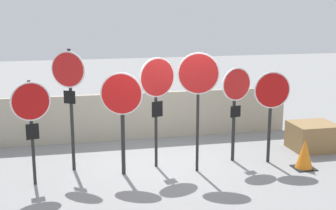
{
  "coord_description": "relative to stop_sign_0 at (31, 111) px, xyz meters",
  "views": [
    {
      "loc": [
        -1.83,
        -9.16,
        3.44
      ],
      "look_at": [
        0.21,
        0.0,
        1.37
      ],
      "focal_mm": 50.0,
      "sensor_mm": 36.0,
      "label": 1
    }
  ],
  "objects": [
    {
      "name": "ground_plane",
      "position": [
        2.48,
        0.36,
        -1.47
      ],
      "size": [
        40.0,
        40.0,
        0.0
      ],
      "primitive_type": "plane",
      "color": "gray"
    },
    {
      "name": "fence_back",
      "position": [
        2.48,
        2.67,
        -0.87
      ],
      "size": [
        7.87,
        0.12,
        1.2
      ],
      "color": "#A89E89",
      "rests_on": "ground"
    },
    {
      "name": "stop_sign_0",
      "position": [
        0.0,
        0.0,
        0.0
      ],
      "size": [
        0.72,
        0.22,
        2.03
      ],
      "rotation": [
        0.0,
        0.0,
        0.25
      ],
      "color": "black",
      "rests_on": "ground"
    },
    {
      "name": "stop_sign_1",
      "position": [
        0.72,
        0.65,
        0.36
      ],
      "size": [
        0.66,
        0.37,
        2.54
      ],
      "rotation": [
        0.0,
        0.0,
        -0.5
      ],
      "color": "black",
      "rests_on": "ground"
    },
    {
      "name": "stop_sign_2",
      "position": [
        1.71,
        0.17,
        0.01
      ],
      "size": [
        0.82,
        0.28,
        2.11
      ],
      "rotation": [
        0.0,
        0.0,
        -0.29
      ],
      "color": "black",
      "rests_on": "ground"
    },
    {
      "name": "stop_sign_3",
      "position": [
        2.48,
        0.47,
        0.26
      ],
      "size": [
        0.78,
        0.31,
        2.35
      ],
      "rotation": [
        0.0,
        0.0,
        0.35
      ],
      "color": "black",
      "rests_on": "ground"
    },
    {
      "name": "stop_sign_4",
      "position": [
        3.23,
        0.02,
        0.4
      ],
      "size": [
        0.83,
        0.21,
        2.48
      ],
      "rotation": [
        0.0,
        0.0,
        -0.21
      ],
      "color": "black",
      "rests_on": "ground"
    },
    {
      "name": "stop_sign_5",
      "position": [
        4.21,
        0.49,
        0.01
      ],
      "size": [
        0.7,
        0.21,
        2.09
      ],
      "rotation": [
        0.0,
        0.0,
        0.25
      ],
      "color": "black",
      "rests_on": "ground"
    },
    {
      "name": "stop_sign_6",
      "position": [
        4.92,
        0.22,
        -0.02
      ],
      "size": [
        0.79,
        0.16,
        2.02
      ],
      "rotation": [
        0.0,
        0.0,
        -0.09
      ],
      "color": "black",
      "rests_on": "ground"
    },
    {
      "name": "traffic_cone_0",
      "position": [
        5.49,
        -0.28,
        -1.16
      ],
      "size": [
        0.44,
        0.44,
        0.64
      ],
      "color": "black",
      "rests_on": "ground"
    },
    {
      "name": "storage_crate",
      "position": [
        6.33,
        0.88,
        -1.15
      ],
      "size": [
        1.01,
        0.9,
        0.64
      ],
      "color": "olive",
      "rests_on": "ground"
    }
  ]
}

